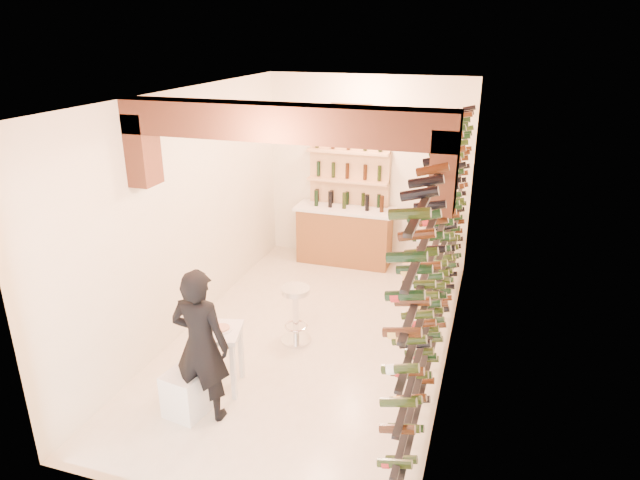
{
  "coord_description": "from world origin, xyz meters",
  "views": [
    {
      "loc": [
        2.07,
        -6.21,
        3.9
      ],
      "look_at": [
        0.0,
        0.3,
        1.3
      ],
      "focal_mm": 31.41,
      "sensor_mm": 36.0,
      "label": 1
    }
  ],
  "objects_px": {
    "person": "(201,345)",
    "chrome_barstool": "(296,311)",
    "crate_lower": "(419,281)",
    "white_stool": "(186,393)",
    "tasting_table": "(218,340)",
    "wine_rack": "(437,243)",
    "back_counter": "(344,234)"
  },
  "relations": [
    {
      "from": "white_stool",
      "to": "crate_lower",
      "type": "distance_m",
      "value": 4.31
    },
    {
      "from": "white_stool",
      "to": "chrome_barstool",
      "type": "height_order",
      "value": "chrome_barstool"
    },
    {
      "from": "person",
      "to": "chrome_barstool",
      "type": "height_order",
      "value": "person"
    },
    {
      "from": "crate_lower",
      "to": "tasting_table",
      "type": "bearing_deg",
      "value": -118.4
    },
    {
      "from": "back_counter",
      "to": "chrome_barstool",
      "type": "relative_size",
      "value": 2.18
    },
    {
      "from": "wine_rack",
      "to": "person",
      "type": "xyz_separation_m",
      "value": [
        -2.13,
        -1.84,
        -0.7
      ]
    },
    {
      "from": "back_counter",
      "to": "person",
      "type": "height_order",
      "value": "person"
    },
    {
      "from": "white_stool",
      "to": "crate_lower",
      "type": "xyz_separation_m",
      "value": [
        1.92,
        3.86,
        -0.12
      ]
    },
    {
      "from": "white_stool",
      "to": "chrome_barstool",
      "type": "relative_size",
      "value": 0.64
    },
    {
      "from": "person",
      "to": "white_stool",
      "type": "bearing_deg",
      "value": 13.04
    },
    {
      "from": "wine_rack",
      "to": "tasting_table",
      "type": "xyz_separation_m",
      "value": [
        -2.21,
        -1.35,
        -0.93
      ]
    },
    {
      "from": "wine_rack",
      "to": "white_stool",
      "type": "relative_size",
      "value": 11.53
    },
    {
      "from": "person",
      "to": "back_counter",
      "type": "bearing_deg",
      "value": -94.1
    },
    {
      "from": "tasting_table",
      "to": "chrome_barstool",
      "type": "xyz_separation_m",
      "value": [
        0.48,
        1.22,
        -0.16
      ]
    },
    {
      "from": "wine_rack",
      "to": "back_counter",
      "type": "height_order",
      "value": "wine_rack"
    },
    {
      "from": "wine_rack",
      "to": "crate_lower",
      "type": "height_order",
      "value": "wine_rack"
    },
    {
      "from": "tasting_table",
      "to": "white_stool",
      "type": "relative_size",
      "value": 1.84
    },
    {
      "from": "chrome_barstool",
      "to": "person",
      "type": "bearing_deg",
      "value": -103.48
    },
    {
      "from": "crate_lower",
      "to": "white_stool",
      "type": "bearing_deg",
      "value": -116.49
    },
    {
      "from": "back_counter",
      "to": "crate_lower",
      "type": "relative_size",
      "value": 3.97
    },
    {
      "from": "tasting_table",
      "to": "crate_lower",
      "type": "height_order",
      "value": "tasting_table"
    },
    {
      "from": "tasting_table",
      "to": "white_stool",
      "type": "height_order",
      "value": "tasting_table"
    },
    {
      "from": "wine_rack",
      "to": "back_counter",
      "type": "bearing_deg",
      "value": 124.66
    },
    {
      "from": "wine_rack",
      "to": "tasting_table",
      "type": "height_order",
      "value": "wine_rack"
    },
    {
      "from": "person",
      "to": "chrome_barstool",
      "type": "bearing_deg",
      "value": -103.71
    },
    {
      "from": "back_counter",
      "to": "crate_lower",
      "type": "bearing_deg",
      "value": -25.67
    },
    {
      "from": "person",
      "to": "crate_lower",
      "type": "relative_size",
      "value": 3.96
    },
    {
      "from": "wine_rack",
      "to": "crate_lower",
      "type": "xyz_separation_m",
      "value": [
        -0.41,
        1.97,
        -1.42
      ]
    },
    {
      "from": "person",
      "to": "crate_lower",
      "type": "height_order",
      "value": "person"
    },
    {
      "from": "back_counter",
      "to": "tasting_table",
      "type": "relative_size",
      "value": 1.87
    },
    {
      "from": "white_stool",
      "to": "person",
      "type": "distance_m",
      "value": 0.64
    },
    {
      "from": "tasting_table",
      "to": "person",
      "type": "bearing_deg",
      "value": -94.91
    }
  ]
}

